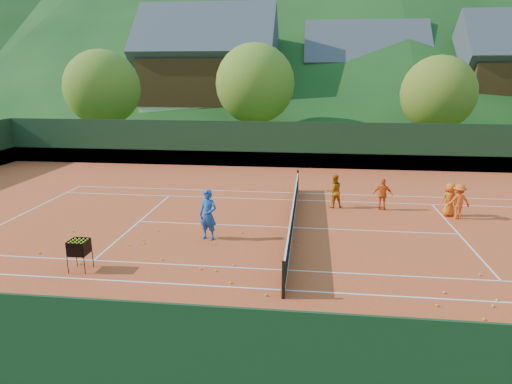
# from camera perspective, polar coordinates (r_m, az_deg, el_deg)

# --- Properties ---
(ground) EXTENTS (400.00, 400.00, 0.00)m
(ground) POSITION_cam_1_polar(r_m,az_deg,el_deg) (18.42, 4.58, -4.51)
(ground) COLOR #304E18
(ground) RESTS_ON ground
(clay_court) EXTENTS (40.00, 24.00, 0.02)m
(clay_court) POSITION_cam_1_polar(r_m,az_deg,el_deg) (18.42, 4.59, -4.48)
(clay_court) COLOR #C0421F
(clay_court) RESTS_ON ground
(coach) EXTENTS (0.78, 0.62, 1.89)m
(coach) POSITION_cam_1_polar(r_m,az_deg,el_deg) (16.92, -6.01, -2.87)
(coach) COLOR #1949A5
(coach) RESTS_ON clay_court
(student_a) EXTENTS (0.92, 0.82, 1.56)m
(student_a) POSITION_cam_1_polar(r_m,az_deg,el_deg) (21.18, 9.74, 0.13)
(student_a) COLOR #CA6811
(student_a) RESTS_ON clay_court
(student_b) EXTENTS (0.89, 0.50, 1.44)m
(student_b) POSITION_cam_1_polar(r_m,az_deg,el_deg) (21.27, 15.58, -0.30)
(student_b) COLOR #EC5815
(student_b) RESTS_ON clay_court
(student_c) EXTENTS (0.82, 0.65, 1.46)m
(student_c) POSITION_cam_1_polar(r_m,az_deg,el_deg) (21.33, 23.00, -0.88)
(student_c) COLOR orange
(student_c) RESTS_ON clay_court
(student_d) EXTENTS (1.04, 0.67, 1.51)m
(student_d) POSITION_cam_1_polar(r_m,az_deg,el_deg) (21.07, 23.99, -1.09)
(student_d) COLOR #F95416
(student_d) RESTS_ON clay_court
(tennis_ball_0) EXTENTS (0.07, 0.07, 0.07)m
(tennis_ball_0) POSITION_cam_1_polar(r_m,az_deg,el_deg) (17.40, -13.92, -5.89)
(tennis_ball_0) COLOR #CADA24
(tennis_ball_0) RESTS_ON clay_court
(tennis_ball_1) EXTENTS (0.07, 0.07, 0.07)m
(tennis_ball_1) POSITION_cam_1_polar(r_m,az_deg,el_deg) (14.49, -5.07, -9.78)
(tennis_ball_1) COLOR #CADA24
(tennis_ball_1) RESTS_ON clay_court
(tennis_ball_2) EXTENTS (0.07, 0.07, 0.07)m
(tennis_ball_2) POSITION_cam_1_polar(r_m,az_deg,el_deg) (13.17, 26.60, -14.03)
(tennis_ball_2) COLOR #CADA24
(tennis_ball_2) RESTS_ON clay_court
(tennis_ball_3) EXTENTS (0.07, 0.07, 0.07)m
(tennis_ball_3) POSITION_cam_1_polar(r_m,az_deg,el_deg) (13.71, -3.18, -11.24)
(tennis_ball_3) COLOR #CADA24
(tennis_ball_3) RESTS_ON clay_court
(tennis_ball_5) EXTENTS (0.07, 0.07, 0.07)m
(tennis_ball_5) POSITION_cam_1_polar(r_m,az_deg,el_deg) (12.44, -22.78, -15.32)
(tennis_ball_5) COLOR #CADA24
(tennis_ball_5) RESTS_ON clay_court
(tennis_ball_6) EXTENTS (0.07, 0.07, 0.07)m
(tennis_ball_6) POSITION_cam_1_polar(r_m,az_deg,el_deg) (10.14, 14.67, -22.02)
(tennis_ball_6) COLOR #CADA24
(tennis_ball_6) RESTS_ON clay_court
(tennis_ball_7) EXTENTS (0.07, 0.07, 0.07)m
(tennis_ball_7) POSITION_cam_1_polar(r_m,az_deg,el_deg) (12.99, 1.26, -12.75)
(tennis_ball_7) COLOR #CADA24
(tennis_ball_7) RESTS_ON clay_court
(tennis_ball_8) EXTENTS (0.07, 0.07, 0.07)m
(tennis_ball_8) POSITION_cam_1_polar(r_m,az_deg,el_deg) (14.33, 27.89, -11.84)
(tennis_ball_8) COLOR #CADA24
(tennis_ball_8) RESTS_ON clay_court
(tennis_ball_9) EXTENTS (0.07, 0.07, 0.07)m
(tennis_ball_9) POSITION_cam_1_polar(r_m,az_deg,el_deg) (17.45, -25.42, -6.87)
(tennis_ball_9) COLOR #CADA24
(tennis_ball_9) RESTS_ON clay_court
(tennis_ball_10) EXTENTS (0.07, 0.07, 0.07)m
(tennis_ball_10) POSITION_cam_1_polar(r_m,az_deg,el_deg) (18.37, -12.18, -4.68)
(tennis_ball_10) COLOR #CADA24
(tennis_ball_10) RESTS_ON clay_court
(tennis_ball_11) EXTENTS (0.07, 0.07, 0.07)m
(tennis_ball_11) POSITION_cam_1_polar(r_m,az_deg,el_deg) (19.24, -21.92, -4.55)
(tennis_ball_11) COLOR #CADA24
(tennis_ball_11) RESTS_ON clay_court
(tennis_ball_12) EXTENTS (0.07, 0.07, 0.07)m
(tennis_ball_12) POSITION_cam_1_polar(r_m,az_deg,el_deg) (14.16, 22.47, -11.53)
(tennis_ball_12) COLOR #CADA24
(tennis_ball_12) RESTS_ON clay_court
(tennis_ball_13) EXTENTS (0.07, 0.07, 0.07)m
(tennis_ball_13) POSITION_cam_1_polar(r_m,az_deg,el_deg) (17.10, -13.79, -6.25)
(tennis_ball_13) COLOR #CADA24
(tennis_ball_13) RESTS_ON clay_court
(tennis_ball_14) EXTENTS (0.07, 0.07, 0.07)m
(tennis_ball_14) POSITION_cam_1_polar(r_m,az_deg,el_deg) (16.67, -5.13, -6.43)
(tennis_ball_14) COLOR #CADA24
(tennis_ball_14) RESTS_ON clay_court
(tennis_ball_15) EXTENTS (0.07, 0.07, 0.07)m
(tennis_ball_15) POSITION_cam_1_polar(r_m,az_deg,el_deg) (15.59, -11.66, -8.22)
(tennis_ball_15) COLOR #CADA24
(tennis_ball_15) RESTS_ON clay_court
(tennis_ball_16) EXTENTS (0.07, 0.07, 0.07)m
(tennis_ball_16) POSITION_cam_1_polar(r_m,az_deg,el_deg) (14.86, -2.77, -9.10)
(tennis_ball_16) COLOR #CADA24
(tennis_ball_16) RESTS_ON clay_court
(tennis_ball_17) EXTENTS (0.07, 0.07, 0.07)m
(tennis_ball_17) POSITION_cam_1_polar(r_m,az_deg,el_deg) (13.12, -28.73, -14.43)
(tennis_ball_17) COLOR #CADA24
(tennis_ball_17) RESTS_ON clay_court
(tennis_ball_18) EXTENTS (0.07, 0.07, 0.07)m
(tennis_ball_18) POSITION_cam_1_polar(r_m,az_deg,el_deg) (11.93, -4.24, -15.48)
(tennis_ball_18) COLOR #CADA24
(tennis_ball_18) RESTS_ON clay_court
(tennis_ball_19) EXTENTS (0.07, 0.07, 0.07)m
(tennis_ball_19) POSITION_cam_1_polar(r_m,az_deg,el_deg) (15.76, 26.19, -9.25)
(tennis_ball_19) COLOR #CADA24
(tennis_ball_19) RESTS_ON clay_court
(tennis_ball_20) EXTENTS (0.07, 0.07, 0.07)m
(tennis_ball_20) POSITION_cam_1_polar(r_m,az_deg,el_deg) (17.71, -1.83, -5.08)
(tennis_ball_20) COLOR #CADA24
(tennis_ball_20) RESTS_ON clay_court
(tennis_ball_21) EXTENTS (0.07, 0.07, 0.07)m
(tennis_ball_21) POSITION_cam_1_polar(r_m,az_deg,el_deg) (13.38, 21.68, -13.01)
(tennis_ball_21) COLOR #CADA24
(tennis_ball_21) RESTS_ON clay_court
(tennis_ball_22) EXTENTS (0.07, 0.07, 0.07)m
(tennis_ball_22) POSITION_cam_1_polar(r_m,az_deg,el_deg) (17.08, -15.57, -6.40)
(tennis_ball_22) COLOR #CADA24
(tennis_ball_22) RESTS_ON clay_court
(tennis_ball_23) EXTENTS (0.07, 0.07, 0.07)m
(tennis_ball_23) POSITION_cam_1_polar(r_m,az_deg,el_deg) (16.01, -21.12, -8.31)
(tennis_ball_23) COLOR #CADA24
(tennis_ball_23) RESTS_ON clay_court
(tennis_ball_24) EXTENTS (0.07, 0.07, 0.07)m
(tennis_ball_24) POSITION_cam_1_polar(r_m,az_deg,el_deg) (11.12, 15.43, -18.45)
(tennis_ball_24) COLOR #CADA24
(tennis_ball_24) RESTS_ON clay_court
(tennis_ball_25) EXTENTS (0.07, 0.07, 0.07)m
(tennis_ball_25) POSITION_cam_1_polar(r_m,az_deg,el_deg) (14.67, -6.95, -9.51)
(tennis_ball_25) COLOR #CADA24
(tennis_ball_25) RESTS_ON clay_court
(tennis_ball_26) EXTENTS (0.07, 0.07, 0.07)m
(tennis_ball_26) POSITION_cam_1_polar(r_m,az_deg,el_deg) (16.44, 5.13, -6.74)
(tennis_ball_26) COLOR #CADA24
(tennis_ball_26) RESTS_ON clay_court
(tennis_ball_28) EXTENTS (0.07, 0.07, 0.07)m
(tennis_ball_28) POSITION_cam_1_polar(r_m,az_deg,el_deg) (16.74, -21.42, -7.35)
(tennis_ball_28) COLOR #CADA24
(tennis_ball_28) RESTS_ON clay_court
(tennis_ball_29) EXTENTS (0.07, 0.07, 0.07)m
(tennis_ball_29) POSITION_cam_1_polar(r_m,az_deg,el_deg) (13.95, 27.50, -12.51)
(tennis_ball_29) COLOR #CADA24
(tennis_ball_29) RESTS_ON clay_court
(court_lines) EXTENTS (23.83, 11.03, 0.00)m
(court_lines) POSITION_cam_1_polar(r_m,az_deg,el_deg) (18.41, 4.59, -4.45)
(court_lines) COLOR white
(court_lines) RESTS_ON clay_court
(tennis_net) EXTENTS (0.10, 12.07, 1.10)m
(tennis_net) POSITION_cam_1_polar(r_m,az_deg,el_deg) (18.26, 4.62, -2.97)
(tennis_net) COLOR black
(tennis_net) RESTS_ON clay_court
(perimeter_fence) EXTENTS (40.40, 24.24, 3.00)m
(perimeter_fence) POSITION_cam_1_polar(r_m,az_deg,el_deg) (18.04, 4.67, -0.71)
(perimeter_fence) COLOR black
(perimeter_fence) RESTS_ON clay_court
(ball_hopper) EXTENTS (0.57, 0.57, 1.00)m
(ball_hopper) POSITION_cam_1_polar(r_m,az_deg,el_deg) (15.30, -21.25, -6.53)
(ball_hopper) COLOR black
(ball_hopper) RESTS_ON clay_court
(chalet_left) EXTENTS (13.80, 9.93, 12.92)m
(chalet_left) POSITION_cam_1_polar(r_m,az_deg,el_deg) (48.57, -5.90, 14.13)
(chalet_left) COLOR beige
(chalet_left) RESTS_ON ground
(chalet_mid) EXTENTS (12.65, 8.82, 11.45)m
(chalet_mid) POSITION_cam_1_polar(r_m,az_deg,el_deg) (51.68, 13.24, 13.13)
(chalet_mid) COLOR beige
(chalet_mid) RESTS_ON ground
(tree_a) EXTENTS (6.00, 6.00, 7.88)m
(tree_a) POSITION_cam_1_polar(r_m,az_deg,el_deg) (39.12, -18.68, 12.21)
(tree_a) COLOR #3E2918
(tree_a) RESTS_ON ground
(tree_b) EXTENTS (6.40, 6.40, 8.40)m
(tree_b) POSITION_cam_1_polar(r_m,az_deg,el_deg) (37.69, -0.14, 13.39)
(tree_b) COLOR #3F2719
(tree_b) RESTS_ON ground
(tree_c) EXTENTS (5.60, 5.60, 7.35)m
(tree_c) POSITION_cam_1_polar(r_m,az_deg,el_deg) (37.61, 21.79, 11.37)
(tree_c) COLOR #3C2518
(tree_c) RESTS_ON ground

